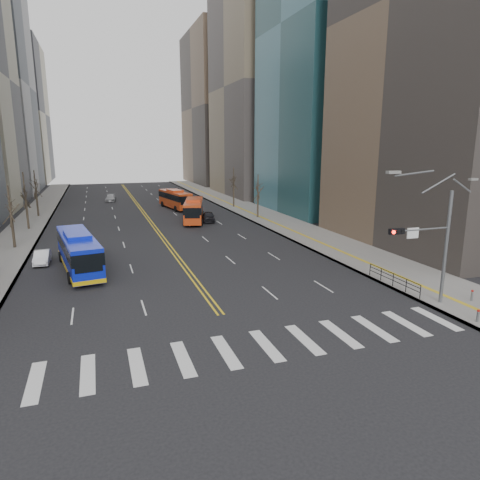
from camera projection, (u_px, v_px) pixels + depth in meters
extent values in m
plane|color=black|center=(247.00, 349.00, 23.54)|extent=(220.00, 220.00, 0.00)
cube|color=gray|center=(255.00, 212.00, 70.60)|extent=(7.00, 130.00, 0.15)
cube|color=gray|center=(29.00, 224.00, 59.98)|extent=(5.00, 130.00, 0.15)
cube|color=silver|center=(35.00, 382.00, 20.22)|extent=(0.70, 4.00, 0.01)
cube|color=silver|center=(88.00, 374.00, 20.96)|extent=(0.70, 4.00, 0.01)
cube|color=silver|center=(137.00, 366.00, 21.69)|extent=(0.70, 4.00, 0.01)
cube|color=silver|center=(183.00, 358.00, 22.43)|extent=(0.70, 4.00, 0.01)
cube|color=silver|center=(226.00, 352.00, 23.17)|extent=(0.70, 4.00, 0.01)
cube|color=silver|center=(266.00, 345.00, 23.91)|extent=(0.70, 4.00, 0.01)
cube|color=silver|center=(304.00, 339.00, 24.65)|extent=(0.70, 4.00, 0.01)
cube|color=silver|center=(340.00, 334.00, 25.39)|extent=(0.70, 4.00, 0.01)
cube|color=silver|center=(374.00, 328.00, 26.13)|extent=(0.70, 4.00, 0.01)
cube|color=silver|center=(406.00, 323.00, 26.86)|extent=(0.70, 4.00, 0.01)
cube|color=silver|center=(436.00, 318.00, 27.60)|extent=(0.70, 4.00, 0.01)
cube|color=gold|center=(140.00, 209.00, 74.33)|extent=(0.15, 100.00, 0.01)
cube|color=gold|center=(142.00, 209.00, 74.46)|extent=(0.15, 100.00, 0.01)
cube|color=brown|center=(470.00, 7.00, 44.43)|extent=(20.00, 24.00, 50.00)
cube|color=#346675|center=(339.00, 28.00, 67.60)|extent=(20.00, 22.00, 58.00)
cube|color=#766852|center=(268.00, 89.00, 93.56)|extent=(20.00, 26.00, 46.00)
cube|color=#AFA78D|center=(12.00, 113.00, 125.70)|extent=(18.00, 30.00, 40.00)
cube|color=brown|center=(222.00, 109.00, 123.27)|extent=(18.00, 30.00, 42.00)
cylinder|color=slate|center=(446.00, 249.00, 29.27)|extent=(0.24, 0.24, 8.00)
cylinder|color=slate|center=(421.00, 229.00, 28.24)|extent=(4.50, 0.12, 0.12)
cube|color=black|center=(397.00, 231.00, 27.63)|extent=(1.10, 0.28, 0.38)
cylinder|color=#FF190C|center=(394.00, 232.00, 27.37)|extent=(0.24, 0.08, 0.24)
cylinder|color=black|center=(398.00, 232.00, 27.48)|extent=(0.24, 0.08, 0.24)
cylinder|color=black|center=(403.00, 231.00, 27.59)|extent=(0.24, 0.08, 0.24)
cube|color=white|center=(413.00, 233.00, 28.08)|extent=(0.90, 0.06, 0.70)
cube|color=#999993|center=(393.00, 172.00, 26.62)|extent=(0.90, 0.35, 0.18)
cube|color=black|center=(394.00, 274.00, 33.31)|extent=(0.04, 6.00, 0.04)
cylinder|color=black|center=(420.00, 292.00, 30.64)|extent=(0.06, 0.06, 1.00)
cylinder|color=black|center=(406.00, 286.00, 32.03)|extent=(0.06, 0.06, 1.00)
cylinder|color=black|center=(393.00, 280.00, 33.42)|extent=(0.06, 0.06, 1.00)
cylinder|color=black|center=(381.00, 274.00, 34.80)|extent=(0.06, 0.06, 1.00)
cylinder|color=black|center=(370.00, 269.00, 36.19)|extent=(0.06, 0.06, 1.00)
cylinder|color=slate|center=(478.00, 316.00, 26.67)|extent=(0.16, 0.16, 0.70)
cylinder|color=#B2140F|center=(479.00, 311.00, 26.59)|extent=(0.17, 0.17, 0.10)
cylinder|color=slate|center=(472.00, 296.00, 30.29)|extent=(0.16, 0.16, 0.70)
cylinder|color=#B2140F|center=(473.00, 291.00, 30.21)|extent=(0.17, 0.17, 0.10)
cylinder|color=#2F251C|center=(13.00, 232.00, 45.89)|extent=(0.28, 0.28, 3.60)
cylinder|color=#2F251C|center=(27.00, 215.00, 56.02)|extent=(0.28, 0.28, 4.00)
cylinder|color=#2F251C|center=(37.00, 205.00, 66.21)|extent=(0.28, 0.28, 3.80)
cylinder|color=#2F251C|center=(258.00, 207.00, 65.15)|extent=(0.28, 0.28, 3.50)
cylinder|color=#2F251C|center=(234.00, 197.00, 76.21)|extent=(0.28, 0.28, 3.75)
cube|color=#0C1EBF|center=(78.00, 251.00, 37.91)|extent=(4.23, 12.01, 2.79)
cube|color=black|center=(78.00, 245.00, 37.79)|extent=(4.29, 12.03, 1.00)
cube|color=#0C1EBF|center=(77.00, 235.00, 37.58)|extent=(2.57, 4.37, 0.40)
cube|color=gold|center=(80.00, 264.00, 38.17)|extent=(4.29, 12.03, 0.35)
cylinder|color=black|center=(70.00, 278.00, 34.37)|extent=(0.45, 1.03, 1.00)
cylinder|color=black|center=(101.00, 274.00, 35.47)|extent=(0.45, 1.03, 1.00)
cylinder|color=black|center=(61.00, 257.00, 40.89)|extent=(0.45, 1.03, 1.00)
cylinder|color=black|center=(88.00, 254.00, 41.99)|extent=(0.45, 1.03, 1.00)
cube|color=#C93E15|center=(194.00, 210.00, 62.26)|extent=(5.06, 10.82, 2.72)
cube|color=black|center=(194.00, 206.00, 62.15)|extent=(5.12, 10.85, 0.98)
cube|color=#C93E15|center=(194.00, 200.00, 61.95)|extent=(2.81, 4.07, 0.40)
cylinder|color=black|center=(184.00, 222.00, 59.16)|extent=(0.55, 1.04, 1.00)
cylinder|color=black|center=(202.00, 222.00, 59.31)|extent=(0.55, 1.04, 1.00)
cylinder|color=black|center=(187.00, 214.00, 65.74)|extent=(0.55, 1.04, 1.00)
cylinder|color=black|center=(203.00, 214.00, 65.89)|extent=(0.55, 1.04, 1.00)
cube|color=#C93E15|center=(175.00, 199.00, 74.73)|extent=(4.19, 10.72, 2.69)
cube|color=black|center=(175.00, 196.00, 74.62)|extent=(4.26, 10.75, 0.97)
cube|color=#C93E15|center=(175.00, 191.00, 74.42)|extent=(2.52, 3.94, 0.40)
cylinder|color=black|center=(176.00, 209.00, 71.57)|extent=(0.47, 1.04, 1.00)
cylinder|color=black|center=(189.00, 208.00, 72.69)|extent=(0.47, 1.04, 1.00)
cylinder|color=black|center=(163.00, 204.00, 77.30)|extent=(0.47, 1.04, 1.00)
cylinder|color=black|center=(175.00, 203.00, 78.42)|extent=(0.47, 1.04, 1.00)
imported|color=white|center=(42.00, 257.00, 40.26)|extent=(1.33, 3.77, 1.24)
imported|color=black|center=(209.00, 217.00, 62.28)|extent=(2.55, 4.50, 1.44)
imported|color=#949499|center=(110.00, 198.00, 84.66)|extent=(2.26, 4.70, 1.32)
imported|color=black|center=(176.00, 191.00, 97.94)|extent=(2.95, 4.87, 1.26)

